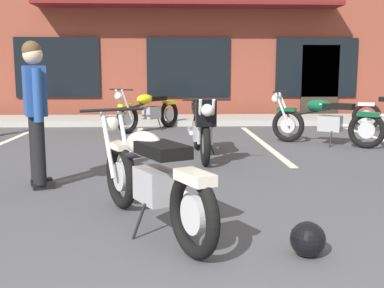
{
  "coord_description": "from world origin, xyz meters",
  "views": [
    {
      "loc": [
        -0.48,
        -1.28,
        1.33
      ],
      "look_at": [
        -0.26,
        3.8,
        0.55
      ],
      "focal_mm": 44.04,
      "sensor_mm": 36.0,
      "label": 1
    }
  ],
  "objects_px": {
    "person_in_black_shirt": "(35,106)",
    "helmet_on_pavement": "(308,239)",
    "motorcycle_foreground_classic": "(150,176)",
    "motorcycle_black_cruiser": "(149,110)",
    "motorcycle_blue_standard": "(325,120)",
    "motorcycle_silver_naked": "(201,125)"
  },
  "relations": [
    {
      "from": "person_in_black_shirt",
      "to": "helmet_on_pavement",
      "type": "relative_size",
      "value": 6.44
    },
    {
      "from": "motorcycle_foreground_classic",
      "to": "person_in_black_shirt",
      "type": "xyz_separation_m",
      "value": [
        -1.36,
        1.5,
        0.49
      ]
    },
    {
      "from": "person_in_black_shirt",
      "to": "motorcycle_black_cruiser",
      "type": "bearing_deg",
      "value": 79.22
    },
    {
      "from": "helmet_on_pavement",
      "to": "person_in_black_shirt",
      "type": "bearing_deg",
      "value": 139.31
    },
    {
      "from": "motorcycle_blue_standard",
      "to": "helmet_on_pavement",
      "type": "bearing_deg",
      "value": -109.14
    },
    {
      "from": "motorcycle_silver_naked",
      "to": "helmet_on_pavement",
      "type": "height_order",
      "value": "motorcycle_silver_naked"
    },
    {
      "from": "motorcycle_silver_naked",
      "to": "person_in_black_shirt",
      "type": "distance_m",
      "value": 2.7
    },
    {
      "from": "motorcycle_foreground_classic",
      "to": "motorcycle_silver_naked",
      "type": "distance_m",
      "value": 3.33
    },
    {
      "from": "person_in_black_shirt",
      "to": "helmet_on_pavement",
      "type": "xyz_separation_m",
      "value": [
        2.53,
        -2.18,
        -0.82
      ]
    },
    {
      "from": "motorcycle_black_cruiser",
      "to": "motorcycle_silver_naked",
      "type": "bearing_deg",
      "value": -74.56
    },
    {
      "from": "motorcycle_black_cruiser",
      "to": "person_in_black_shirt",
      "type": "xyz_separation_m",
      "value": [
        -1.02,
        -5.34,
        0.49
      ]
    },
    {
      "from": "motorcycle_silver_naked",
      "to": "motorcycle_blue_standard",
      "type": "xyz_separation_m",
      "value": [
        2.34,
        1.27,
        -0.07
      ]
    },
    {
      "from": "motorcycle_foreground_classic",
      "to": "motorcycle_black_cruiser",
      "type": "distance_m",
      "value": 6.85
    },
    {
      "from": "motorcycle_black_cruiser",
      "to": "motorcycle_blue_standard",
      "type": "relative_size",
      "value": 0.97
    },
    {
      "from": "motorcycle_foreground_classic",
      "to": "motorcycle_black_cruiser",
      "type": "relative_size",
      "value": 1.09
    },
    {
      "from": "motorcycle_foreground_classic",
      "to": "person_in_black_shirt",
      "type": "height_order",
      "value": "person_in_black_shirt"
    },
    {
      "from": "motorcycle_black_cruiser",
      "to": "person_in_black_shirt",
      "type": "bearing_deg",
      "value": -100.78
    },
    {
      "from": "motorcycle_foreground_classic",
      "to": "helmet_on_pavement",
      "type": "distance_m",
      "value": 1.39
    },
    {
      "from": "motorcycle_foreground_classic",
      "to": "motorcycle_silver_naked",
      "type": "xyz_separation_m",
      "value": [
        0.64,
        3.27,
        0.07
      ]
    },
    {
      "from": "motorcycle_foreground_classic",
      "to": "helmet_on_pavement",
      "type": "xyz_separation_m",
      "value": [
        1.17,
        -0.67,
        -0.33
      ]
    },
    {
      "from": "motorcycle_black_cruiser",
      "to": "helmet_on_pavement",
      "type": "bearing_deg",
      "value": -78.6
    },
    {
      "from": "motorcycle_blue_standard",
      "to": "helmet_on_pavement",
      "type": "height_order",
      "value": "motorcycle_blue_standard"
    }
  ]
}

